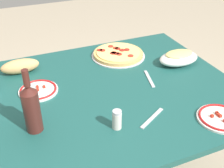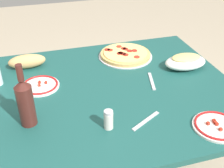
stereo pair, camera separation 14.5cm
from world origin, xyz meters
TOP-DOWN VIEW (x-y plane):
  - dining_table at (0.00, 0.00)m, footprint 1.26×1.07m
  - pepperoni_pizza at (0.18, 0.33)m, footprint 0.33×0.33m
  - baked_pasta_dish at (0.46, 0.10)m, footprint 0.24×0.15m
  - wine_bottle at (-0.41, -0.16)m, footprint 0.07×0.07m
  - side_plate_near at (0.34, -0.41)m, footprint 0.20×0.20m
  - side_plate_far at (-0.35, 0.12)m, footprint 0.20×0.20m
  - bread_loaf at (-0.40, 0.35)m, footprint 0.21×0.09m
  - spice_shaker at (-0.10, -0.28)m, footprint 0.04×0.04m
  - fork_left at (0.07, -0.29)m, footprint 0.16×0.10m
  - fork_right at (0.22, 0.01)m, footprint 0.06×0.17m

SIDE VIEW (x-z plane):
  - dining_table at x=0.00m, z-range 0.25..0.97m
  - fork_left at x=0.07m, z-range 0.72..0.72m
  - fork_right at x=0.22m, z-range 0.72..0.72m
  - side_plate_far at x=-0.35m, z-range 0.71..0.74m
  - side_plate_near at x=0.34m, z-range 0.71..0.74m
  - pepperoni_pizza at x=0.18m, z-range 0.71..0.75m
  - bread_loaf at x=-0.40m, z-range 0.72..0.80m
  - baked_pasta_dish at x=0.46m, z-range 0.72..0.80m
  - spice_shaker at x=-0.10m, z-range 0.72..0.80m
  - wine_bottle at x=-0.41m, z-range 0.69..0.97m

